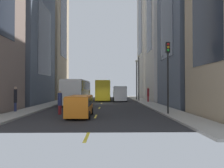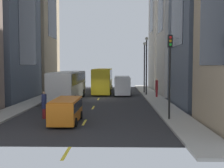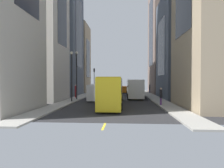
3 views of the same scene
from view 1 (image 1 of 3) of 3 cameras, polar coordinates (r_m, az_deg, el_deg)
The scene contains 24 objects.
ground_plane at distance 30.92m, azimuth -2.93°, elevation -5.36°, with size 40.00×40.00×0.00m, color #28282B.
sidewalk_west at distance 31.89m, azimuth -15.39°, elevation -5.06°, with size 2.27×44.00×0.15m, color #9E9B93.
sidewalk_east at distance 31.44m, azimuth 9.72°, elevation -5.14°, with size 2.27×44.00×0.15m, color #9E9B93.
lane_stripe_0 at distance 10.14m, azimuth -7.06°, elevation -14.42°, with size 0.16×2.00×0.01m, color yellow.
lane_stripe_1 at distance 17.01m, azimuth -4.54°, elevation -8.95°, with size 0.16×2.00×0.01m, color yellow.
lane_stripe_2 at distance 23.95m, azimuth -3.50°, elevation -6.62°, with size 0.16×2.00×0.01m, color yellow.
lane_stripe_3 at distance 30.92m, azimuth -2.93°, elevation -5.35°, with size 0.16×2.00×0.01m, color yellow.
lane_stripe_4 at distance 37.90m, azimuth -2.57°, elevation -4.54°, with size 0.16×2.00×0.01m, color yellow.
lane_stripe_5 at distance 44.88m, azimuth -2.32°, elevation -3.98°, with size 0.16×2.00×0.01m, color yellow.
lane_stripe_6 at distance 51.87m, azimuth -2.14°, elevation -3.58°, with size 0.16×2.00×0.01m, color yellow.
building_west_1 at distance 33.29m, azimuth -23.99°, elevation 10.92°, with size 7.14×11.07×18.36m.
building_west_2 at distance 47.33m, azimuth -17.56°, elevation 19.67°, with size 7.03×10.53×38.03m.
building_east_3 at distance 51.58m, azimuth 11.73°, elevation 21.62°, with size 6.86×8.79×44.32m.
city_bus_white at distance 29.79m, azimuth -9.51°, elevation -1.65°, with size 2.80×11.57×3.35m.
streetcar_yellow at distance 40.26m, azimuth -2.34°, elevation -1.31°, with size 2.70×14.04×3.59m.
delivery_van_white at distance 35.47m, azimuth 2.14°, elevation -2.35°, with size 2.25×5.30×2.58m.
car_orange_0 at distance 16.86m, azimuth -8.88°, elevation -5.58°, with size 1.90×4.39×1.71m.
pedestrian_crossing_near at distance 18.71m, azimuth -14.25°, elevation -4.83°, with size 0.38×0.38×2.09m.
pedestrian_walking_far at distance 41.62m, azimuth -10.79°, elevation -2.40°, with size 0.32×0.32×2.17m.
pedestrian_crossing_mid at distance 32.44m, azimuth 9.98°, elevation -2.68°, with size 0.34×0.34×2.32m.
pedestrian_waiting_curb at distance 21.16m, azimuth -25.21°, elevation -3.52°, with size 0.30×0.30×2.29m.
traffic_light_near_corner at distance 18.29m, azimuth 15.22°, elevation 5.35°, with size 0.32×0.44×6.09m.
streetlamp_near at distance 35.38m, azimuth 7.45°, elevation 3.06°, with size 0.44×0.44×7.76m.
streetlamp_far at distance 38.25m, azimuth 6.81°, elevation 2.40°, with size 0.44×0.44×7.32m.
Camera 1 is at (1.04, -30.81, 2.37)m, focal length 32.99 mm.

